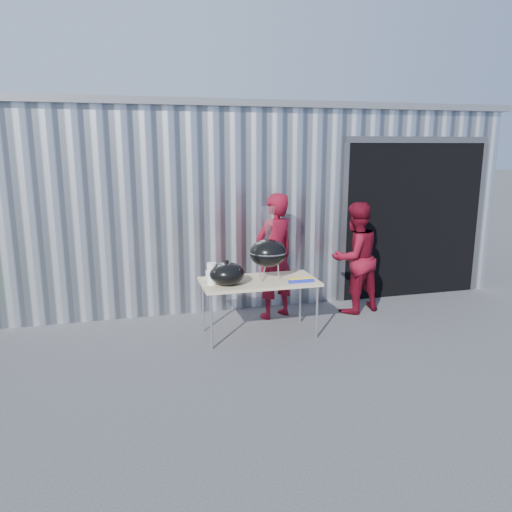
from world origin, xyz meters
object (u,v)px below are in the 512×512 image
object	(u,v)px
folding_table	(259,283)
person_cook	(275,256)
person_bystander	(355,258)
kettle_grill	(268,248)

from	to	relation	value
folding_table	person_cook	distance (m)	0.78
folding_table	person_cook	world-z (taller)	person_cook
folding_table	person_cook	xyz separation A→B (m)	(0.41, 0.64, 0.20)
folding_table	person_bystander	xyz separation A→B (m)	(1.64, 0.58, 0.12)
kettle_grill	person_bystander	distance (m)	1.64
person_cook	person_bystander	xyz separation A→B (m)	(1.23, -0.06, -0.08)
person_cook	person_bystander	size ratio (longest dim) A/B	1.09
folding_table	kettle_grill	xyz separation A→B (m)	(0.13, 0.03, 0.45)
kettle_grill	person_cook	bearing A→B (deg)	65.23
person_cook	person_bystander	bearing A→B (deg)	153.22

